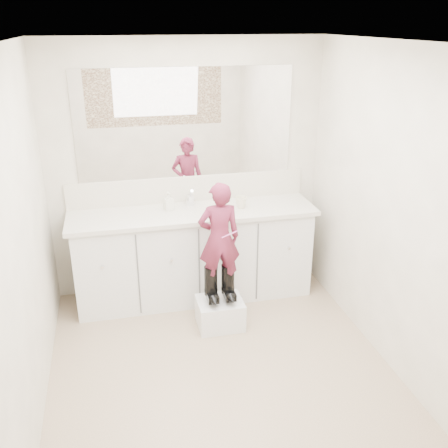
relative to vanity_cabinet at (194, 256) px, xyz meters
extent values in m
plane|color=#887459|center=(0.00, -1.23, -0.42)|extent=(3.00, 3.00, 0.00)
plane|color=white|center=(0.00, -1.23, 1.97)|extent=(3.00, 3.00, 0.00)
plane|color=#BDB4A1|center=(0.00, 0.27, 0.77)|extent=(2.60, 0.00, 2.60)
plane|color=#BDB4A1|center=(0.00, -2.73, 0.77)|extent=(2.60, 0.00, 2.60)
plane|color=#BDB4A1|center=(-1.30, -1.23, 0.78)|extent=(0.00, 3.00, 3.00)
plane|color=#BDB4A1|center=(1.30, -1.23, 0.78)|extent=(0.00, 3.00, 3.00)
cube|color=silver|center=(0.00, 0.00, 0.00)|extent=(2.20, 0.55, 0.85)
cube|color=beige|center=(0.00, -0.01, 0.45)|extent=(2.28, 0.58, 0.04)
cube|color=beige|center=(0.00, 0.26, 0.59)|extent=(2.28, 0.03, 0.25)
cube|color=white|center=(0.00, 0.26, 1.22)|extent=(2.00, 0.02, 1.00)
cube|color=#472819|center=(0.00, -2.71, 1.22)|extent=(2.00, 0.01, 1.20)
cylinder|color=silver|center=(0.00, 0.15, 0.52)|extent=(0.08, 0.08, 0.10)
imported|color=beige|center=(0.45, -0.03, 0.52)|extent=(0.12, 0.12, 0.11)
imported|color=silver|center=(-0.22, 0.06, 0.55)|extent=(0.09, 0.10, 0.17)
cube|color=silver|center=(0.12, -0.58, -0.30)|extent=(0.39, 0.33, 0.25)
imported|color=#AA3459|center=(0.12, -0.56, 0.41)|extent=(0.36, 0.23, 0.97)
cylinder|color=#E85AAD|center=(0.19, -0.64, 0.48)|extent=(0.14, 0.01, 0.06)
camera|label=1|loc=(-0.70, -4.26, 2.10)|focal=40.00mm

